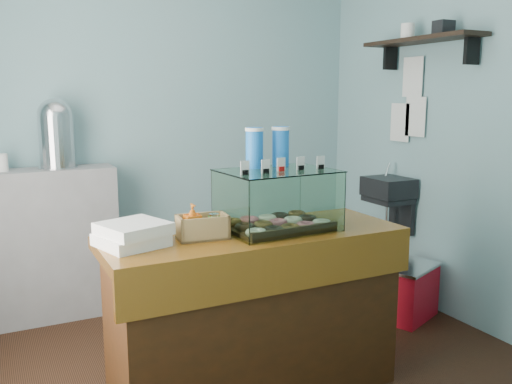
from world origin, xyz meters
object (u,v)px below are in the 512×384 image
coffee_urn (56,132)px  display_case (275,197)px  counter (255,312)px  red_cooler (406,291)px

coffee_urn → display_case: bearing=-59.2°
counter → red_cooler: counter is taller
display_case → red_cooler: bearing=12.8°
counter → red_cooler: 1.52m
red_cooler → coffee_urn: bearing=129.6°
display_case → red_cooler: display_case is taller
coffee_urn → red_cooler: size_ratio=0.88×
display_case → coffee_urn: coffee_urn is taller
red_cooler → display_case: bearing=173.4°
counter → coffee_urn: 1.98m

